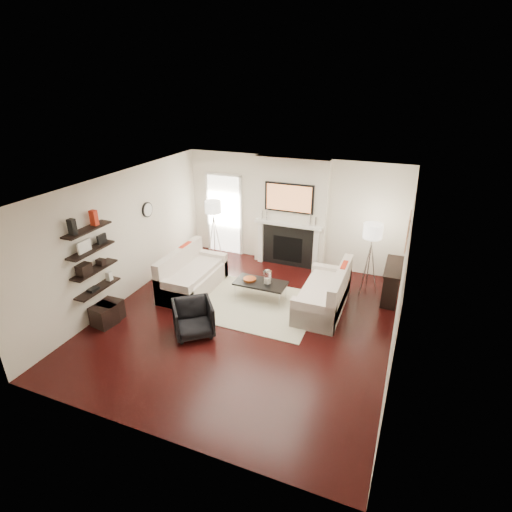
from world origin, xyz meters
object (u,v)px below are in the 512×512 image
at_px(ottoman_near, 110,311).
at_px(lamp_right_shade, 373,231).
at_px(coffee_table, 261,283).
at_px(armchair, 193,317).
at_px(loveseat_right_base, 322,300).
at_px(loveseat_left_base, 194,281).
at_px(lamp_left_shade, 213,207).

bearing_deg(ottoman_near, lamp_right_shade, 33.73).
height_order(lamp_right_shade, ottoman_near, lamp_right_shade).
distance_m(coffee_table, armchair, 1.77).
relative_size(loveseat_right_base, coffee_table, 1.64).
relative_size(coffee_table, lamp_right_shade, 2.75).
relative_size(loveseat_left_base, coffee_table, 1.64).
height_order(loveseat_left_base, lamp_right_shade, lamp_right_shade).
height_order(armchair, lamp_right_shade, lamp_right_shade).
height_order(loveseat_left_base, armchair, armchair).
bearing_deg(loveseat_right_base, lamp_right_shade, 55.02).
bearing_deg(loveseat_right_base, armchair, -138.97).
height_order(armchair, ottoman_near, armchair).
xyz_separation_m(coffee_table, lamp_left_shade, (-1.84, 1.47, 1.05)).
bearing_deg(armchair, loveseat_left_base, 81.22).
relative_size(loveseat_left_base, lamp_right_shade, 4.50).
bearing_deg(coffee_table, loveseat_left_base, -174.61).
bearing_deg(lamp_right_shade, coffee_table, -149.81).
bearing_deg(coffee_table, loveseat_right_base, 5.66).
height_order(coffee_table, lamp_left_shade, lamp_left_shade).
relative_size(armchair, ottoman_near, 1.78).
distance_m(lamp_right_shade, ottoman_near, 5.58).
relative_size(coffee_table, lamp_left_shade, 2.75).
distance_m(loveseat_left_base, lamp_left_shade, 2.06).
xyz_separation_m(loveseat_right_base, armchair, (-2.01, -1.75, 0.15)).
distance_m(coffee_table, lamp_left_shade, 2.58).
xyz_separation_m(loveseat_right_base, lamp_right_shade, (0.75, 1.07, 1.24)).
distance_m(armchair, lamp_left_shade, 3.47).
distance_m(loveseat_left_base, ottoman_near, 1.90).
height_order(loveseat_left_base, loveseat_right_base, same).
bearing_deg(loveseat_left_base, lamp_left_shade, 100.14).
xyz_separation_m(loveseat_left_base, lamp_right_shade, (3.61, 1.34, 1.24)).
relative_size(loveseat_left_base, loveseat_right_base, 1.00).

